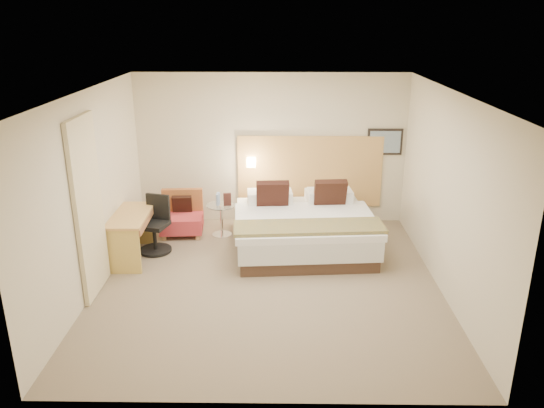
{
  "coord_description": "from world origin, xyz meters",
  "views": [
    {
      "loc": [
        0.15,
        -6.76,
        3.6
      ],
      "look_at": [
        0.04,
        0.62,
        0.98
      ],
      "focal_mm": 35.0,
      "sensor_mm": 36.0,
      "label": 1
    }
  ],
  "objects_px": {
    "side_table": "(221,218)",
    "desk_chair": "(156,229)",
    "lounge_chair": "(182,217)",
    "bed": "(303,227)",
    "desk": "(133,224)"
  },
  "relations": [
    {
      "from": "bed",
      "to": "lounge_chair",
      "type": "bearing_deg",
      "value": 165.05
    },
    {
      "from": "lounge_chair",
      "to": "side_table",
      "type": "bearing_deg",
      "value": -6.58
    },
    {
      "from": "lounge_chair",
      "to": "desk_chair",
      "type": "height_order",
      "value": "desk_chair"
    },
    {
      "from": "lounge_chair",
      "to": "desk",
      "type": "relative_size",
      "value": 0.63
    },
    {
      "from": "bed",
      "to": "desk_chair",
      "type": "relative_size",
      "value": 2.57
    },
    {
      "from": "desk_chair",
      "to": "lounge_chair",
      "type": "bearing_deg",
      "value": 68.33
    },
    {
      "from": "lounge_chair",
      "to": "desk_chair",
      "type": "relative_size",
      "value": 0.83
    },
    {
      "from": "lounge_chair",
      "to": "side_table",
      "type": "xyz_separation_m",
      "value": [
        0.69,
        -0.08,
        0.01
      ]
    },
    {
      "from": "side_table",
      "to": "desk_chair",
      "type": "relative_size",
      "value": 0.64
    },
    {
      "from": "lounge_chair",
      "to": "side_table",
      "type": "distance_m",
      "value": 0.7
    },
    {
      "from": "bed",
      "to": "desk",
      "type": "bearing_deg",
      "value": -170.17
    },
    {
      "from": "side_table",
      "to": "desk_chair",
      "type": "distance_m",
      "value": 1.19
    },
    {
      "from": "side_table",
      "to": "desk_chair",
      "type": "bearing_deg",
      "value": -146.23
    },
    {
      "from": "lounge_chair",
      "to": "desk",
      "type": "bearing_deg",
      "value": -119.48
    },
    {
      "from": "bed",
      "to": "lounge_chair",
      "type": "height_order",
      "value": "bed"
    }
  ]
}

